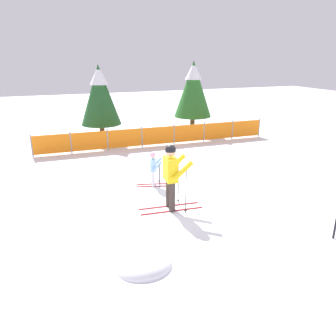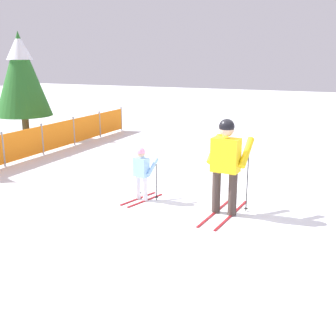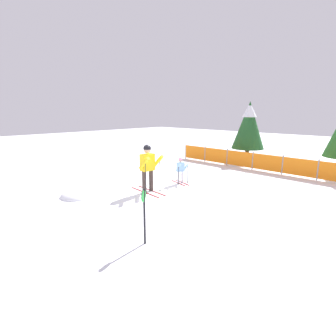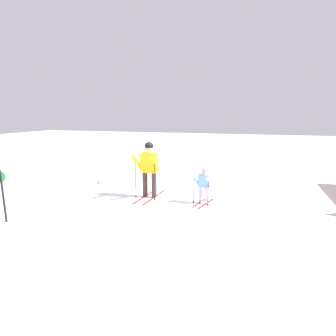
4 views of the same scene
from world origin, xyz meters
The scene contains 5 objects.
ground_plane centered at (0.00, 0.00, 0.00)m, with size 60.00×60.00×0.00m, color white.
skier_adult centered at (-0.19, -0.22, 1.10)m, with size 1.76×0.81×1.83m.
skier_child centered at (-0.10, 1.59, 0.66)m, with size 1.09×0.58×1.13m.
trail_marker centered at (2.77, -3.00, 0.83)m, with size 0.16×0.25×1.34m.
snow_mound centered at (-1.65, -2.48, 0.00)m, with size 1.16×0.98×0.46m, color white.
Camera 4 is at (7.56, 2.78, 2.69)m, focal length 28.00 mm.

